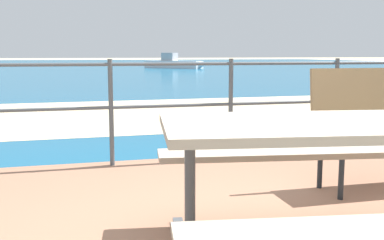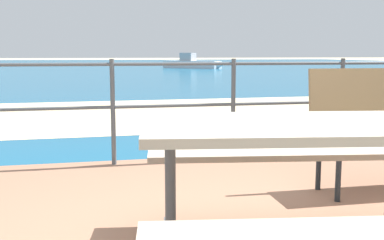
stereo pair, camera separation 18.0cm
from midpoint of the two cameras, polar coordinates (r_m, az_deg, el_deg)
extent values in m
cube|color=#145B84|center=(41.93, -13.69, 6.44)|extent=(90.00, 90.00, 0.01)
cube|color=beige|center=(8.65, -8.94, 0.76)|extent=(54.07, 5.56, 0.01)
cube|color=tan|center=(2.22, 15.93, -0.62)|extent=(1.76, 1.01, 0.04)
cube|color=tan|center=(2.85, 10.98, -4.01)|extent=(1.69, 0.50, 0.04)
cylinder|color=#4C5156|center=(2.15, -2.69, -10.50)|extent=(0.06, 0.06, 0.72)
cylinder|color=#1E2328|center=(3.48, 16.55, -5.82)|extent=(0.04, 0.04, 0.45)
cylinder|color=#1E2328|center=(3.74, 14.20, -4.78)|extent=(0.04, 0.04, 0.45)
cylinder|color=#4C5156|center=(4.39, -11.09, 0.86)|extent=(0.04, 0.04, 1.00)
cylinder|color=#4C5156|center=(4.62, 3.67, 1.35)|extent=(0.04, 0.04, 1.00)
cylinder|color=#4C5156|center=(5.12, 16.32, 1.70)|extent=(0.04, 0.04, 1.00)
cylinder|color=#4C5156|center=(4.44, -3.58, 6.91)|extent=(5.90, 0.03, 0.03)
cylinder|color=#4C5156|center=(4.46, -3.53, 1.76)|extent=(5.90, 0.03, 0.03)
cube|color=silver|center=(35.55, -2.45, 6.85)|extent=(4.07, 4.07, 0.56)
cube|color=#A5A8AD|center=(35.73, -2.93, 7.79)|extent=(1.30, 1.30, 0.60)
cone|color=silver|center=(34.24, 1.19, 6.81)|extent=(0.71, 0.71, 0.51)
camera|label=1|loc=(0.09, -91.26, -0.18)|focal=43.27mm
camera|label=2|loc=(0.09, 88.74, 0.18)|focal=43.27mm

